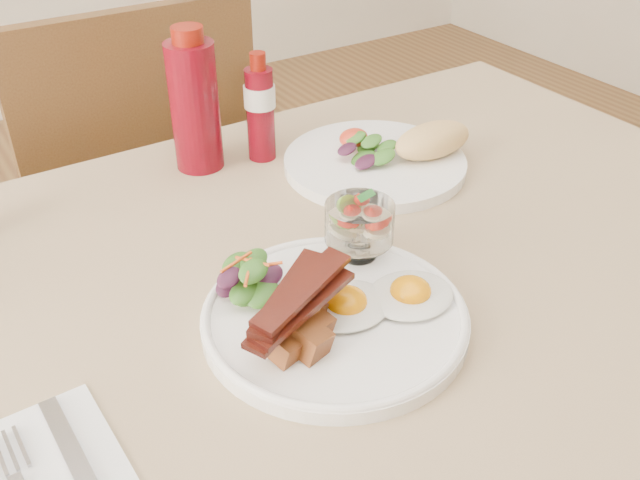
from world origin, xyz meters
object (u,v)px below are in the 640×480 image
Objects in this scene: main_plate at (335,318)px; fruit_cup at (359,223)px; table at (317,342)px; ketchup_bottle at (195,104)px; second_plate at (388,156)px; hot_sauce_bottle at (260,109)px; chair_far at (136,203)px.

fruit_cup is at bearing 41.93° from main_plate.
table is 0.38m from ketchup_bottle.
main_plate is 3.49× the size of fruit_cup.
second_plate is (0.24, 0.18, 0.11)m from table.
hot_sauce_bottle is (0.09, -0.03, -0.02)m from ketchup_bottle.
main_plate is 1.74× the size of hot_sauce_bottle.
fruit_cup is 0.34m from ketchup_bottle.
hot_sauce_bottle reaches higher than table.
ketchup_bottle is (0.03, 0.40, 0.09)m from main_plate.
hot_sauce_bottle reaches higher than fruit_cup.
hot_sauce_bottle is at bearing 137.63° from second_plate.
table is at bearing -142.64° from second_plate.
fruit_cup reaches higher than second_plate.
chair_far is 0.48m from hot_sauce_bottle.
fruit_cup is at bearing -84.87° from chair_far.
second_plate reaches higher than table.
ketchup_bottle reaches higher than chair_far.
ketchup_bottle is (0.01, -0.33, 0.32)m from chair_far.
second_plate reaches higher than main_plate.
fruit_cup is (0.06, -0.66, 0.29)m from chair_far.
chair_far is (0.00, 0.66, -0.14)m from table.
table is 0.37m from hot_sauce_bottle.
table is at bearing -176.39° from fruit_cup.
table is 0.68m from chair_far.
chair_far is 3.32× the size of main_plate.
hot_sauce_bottle is (0.12, 0.38, 0.07)m from main_plate.
table is 6.49× the size of ketchup_bottle.
hot_sauce_bottle reaches higher than second_plate.
fruit_cup is 0.50× the size of hot_sauce_bottle.
main_plate is at bearing -107.82° from hot_sauce_bottle.
second_plate is 1.33× the size of ketchup_bottle.
main_plate is 1.37× the size of ketchup_bottle.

